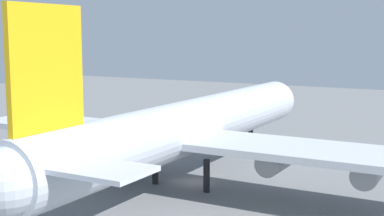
{
  "coord_description": "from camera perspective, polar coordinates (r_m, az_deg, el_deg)",
  "views": [
    {
      "loc": [
        -51.55,
        -28.66,
        16.56
      ],
      "look_at": [
        0.0,
        0.0,
        8.44
      ],
      "focal_mm": 50.3,
      "sensor_mm": 36.0,
      "label": 1
    }
  ],
  "objects": [
    {
      "name": "ground_plane",
      "position": [
        61.26,
        -0.0,
        -7.85
      ],
      "size": [
        232.01,
        232.01,
        0.0
      ],
      "primitive_type": "plane",
      "color": "slate"
    },
    {
      "name": "cargo_airplane",
      "position": [
        59.62,
        -0.13,
        -2.03
      ],
      "size": [
        58.0,
        52.76,
        18.76
      ],
      "color": "silver",
      "rests_on": "ground_plane"
    },
    {
      "name": "safety_cone_nose",
      "position": [
        85.02,
        7.42,
        -3.21
      ],
      "size": [
        0.52,
        0.52,
        0.74
      ],
      "primitive_type": "cone",
      "color": "orange",
      "rests_on": "ground_plane"
    },
    {
      "name": "cargo_loader",
      "position": [
        65.56,
        -17.7,
        -6.24
      ],
      "size": [
        5.1,
        3.54,
        2.07
      ],
      "color": "#4C8C4C",
      "rests_on": "ground_plane"
    }
  ]
}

